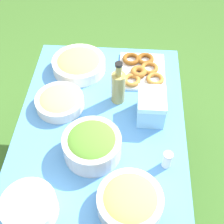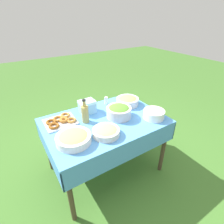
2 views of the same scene
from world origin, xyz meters
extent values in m
plane|color=#3D6B28|center=(0.00, 0.00, 0.00)|extent=(14.00, 14.00, 0.00)
cube|color=#4C8CD1|center=(0.00, 0.00, 0.76)|extent=(1.32, 0.90, 0.02)
cube|color=#4C8CD1|center=(0.00, -0.44, 0.63)|extent=(1.32, 0.01, 0.22)
cube|color=#4C8CD1|center=(0.00, 0.44, 0.63)|extent=(1.32, 0.01, 0.22)
cube|color=#4C8CD1|center=(-0.65, 0.00, 0.63)|extent=(0.01, 0.90, 0.22)
cube|color=#4C8CD1|center=(0.65, 0.00, 0.63)|extent=(0.01, 0.90, 0.22)
cylinder|color=#473828|center=(-0.60, -0.39, 0.37)|extent=(0.05, 0.05, 0.74)
cylinder|color=#473828|center=(0.60, -0.39, 0.37)|extent=(0.05, 0.05, 0.74)
cylinder|color=#473828|center=(-0.60, 0.39, 0.37)|extent=(0.05, 0.05, 0.74)
cylinder|color=#473828|center=(0.60, 0.39, 0.37)|extent=(0.05, 0.05, 0.74)
cylinder|color=silver|center=(0.18, -0.02, 0.83)|extent=(0.28, 0.28, 0.12)
ellipsoid|color=#51892D|center=(0.18, -0.02, 0.87)|extent=(0.25, 0.25, 0.07)
cylinder|color=silver|center=(-0.12, -0.24, 0.80)|extent=(0.27, 0.27, 0.06)
ellipsoid|color=tan|center=(-0.12, -0.24, 0.82)|extent=(0.24, 0.24, 0.06)
cube|color=silver|center=(-0.43, 0.22, 0.78)|extent=(0.33, 0.28, 0.02)
torus|color=#A36628|center=(-0.40, 0.20, 0.80)|extent=(0.14, 0.14, 0.04)
torus|color=#B27533|center=(-0.33, 0.16, 0.80)|extent=(0.14, 0.14, 0.03)
torus|color=brown|center=(-0.52, 0.15, 0.80)|extent=(0.13, 0.13, 0.03)
torus|color=brown|center=(-0.53, 0.24, 0.80)|extent=(0.14, 0.14, 0.03)
torus|color=#A36628|center=(-0.44, 0.26, 0.80)|extent=(0.15, 0.15, 0.03)
torus|color=#B27533|center=(-0.35, 0.30, 0.80)|extent=(0.12, 0.12, 0.02)
cylinder|color=white|center=(0.50, -0.26, 0.77)|extent=(0.24, 0.24, 0.01)
cylinder|color=white|center=(0.50, -0.26, 0.79)|extent=(0.24, 0.24, 0.01)
cylinder|color=white|center=(0.50, -0.26, 0.80)|extent=(0.24, 0.24, 0.01)
cylinder|color=white|center=(0.50, -0.26, 0.81)|extent=(0.24, 0.24, 0.01)
cylinder|color=white|center=(0.50, -0.26, 0.82)|extent=(0.24, 0.24, 0.01)
cylinder|color=white|center=(0.50, -0.26, 0.83)|extent=(0.24, 0.24, 0.01)
cylinder|color=white|center=(0.50, -0.26, 0.85)|extent=(0.24, 0.24, 0.01)
cylinder|color=white|center=(0.50, -0.26, 0.86)|extent=(0.24, 0.24, 0.01)
cylinder|color=#998E4C|center=(-0.19, 0.08, 0.86)|extent=(0.08, 0.08, 0.19)
cylinder|color=#998E4C|center=(-0.19, 0.08, 0.99)|extent=(0.04, 0.04, 0.07)
cylinder|color=black|center=(-0.19, 0.08, 1.03)|extent=(0.04, 0.04, 0.02)
cylinder|color=white|center=(-0.43, -0.17, 0.81)|extent=(0.33, 0.33, 0.08)
ellipsoid|color=tan|center=(-0.43, -0.17, 0.83)|extent=(0.29, 0.29, 0.07)
cylinder|color=silver|center=(0.44, 0.17, 0.81)|extent=(0.29, 0.29, 0.09)
ellipsoid|color=#ADCC59|center=(0.44, 0.17, 0.84)|extent=(0.25, 0.25, 0.07)
cube|color=#8CC6E5|center=(-0.08, 0.26, 0.83)|extent=(0.18, 0.14, 0.12)
cube|color=#BAF4FF|center=(-0.08, 0.26, 0.91)|extent=(0.18, 0.15, 0.03)
cylinder|color=white|center=(0.22, 0.34, 0.81)|extent=(0.04, 0.04, 0.08)
cylinder|color=silver|center=(0.22, 0.34, 0.86)|extent=(0.05, 0.05, 0.01)
camera|label=1|loc=(1.02, 0.13, 2.09)|focal=50.00mm
camera|label=2|loc=(-0.81, -1.44, 1.82)|focal=28.00mm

